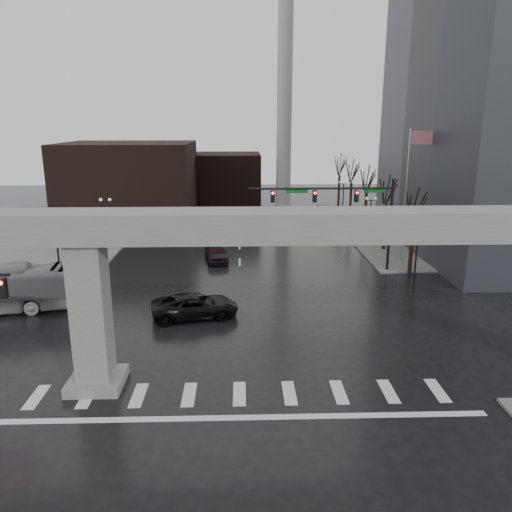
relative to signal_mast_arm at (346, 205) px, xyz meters
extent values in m
plane|color=black|center=(-8.99, -18.80, -5.83)|extent=(160.00, 160.00, 0.00)
cube|color=slate|center=(17.01, 17.20, -5.75)|extent=(28.00, 36.00, 0.15)
cube|color=slate|center=(-34.99, 17.20, -5.75)|extent=(28.00, 36.00, 0.15)
cube|color=gray|center=(-8.99, -18.80, 2.17)|extent=(48.00, 2.20, 1.40)
cube|color=gray|center=(-15.99, -18.80, -2.18)|extent=(1.60, 1.60, 7.30)
cube|color=gray|center=(-15.99, -18.80, -5.58)|extent=(2.60, 2.60, 0.50)
cube|color=black|center=(-22.99, 23.20, -0.83)|extent=(16.00, 14.00, 10.00)
cube|color=black|center=(-10.99, 33.20, -1.83)|extent=(10.00, 10.00, 8.00)
cylinder|color=#BABAB6|center=(-2.99, 27.20, 9.17)|extent=(2.00, 2.00, 30.00)
cylinder|color=gray|center=(-2.99, 27.20, -5.23)|extent=(3.60, 3.60, 1.20)
cylinder|color=black|center=(3.81, 0.00, -1.83)|extent=(0.24, 0.24, 8.00)
cylinder|color=black|center=(-2.19, 0.00, 1.37)|extent=(12.00, 0.18, 0.18)
cube|color=black|center=(0.81, 0.00, 0.72)|extent=(0.35, 0.30, 1.00)
cube|color=black|center=(-2.69, 0.00, 0.72)|extent=(0.35, 0.30, 1.00)
cube|color=black|center=(-6.19, 0.00, 0.72)|extent=(0.35, 0.30, 1.00)
sphere|color=#FF0C05|center=(0.81, -0.18, 1.02)|extent=(0.20, 0.20, 0.20)
cube|color=#0D5B18|center=(2.31, 0.00, 1.17)|extent=(1.80, 0.05, 0.35)
cube|color=#0D5B18|center=(-4.19, 0.00, 1.17)|extent=(1.80, 0.05, 0.35)
cube|color=black|center=(-20.19, -18.30, -0.88)|extent=(0.35, 0.30, 1.00)
cylinder|color=silver|center=(6.01, 3.20, 0.17)|extent=(0.12, 0.12, 12.00)
cube|color=red|center=(7.01, 3.20, 5.37)|extent=(2.00, 0.03, 1.20)
cylinder|color=black|center=(4.51, -4.80, -3.43)|extent=(0.14, 0.14, 4.80)
cube|color=black|center=(4.51, -4.80, -1.08)|extent=(0.90, 0.06, 0.06)
sphere|color=silver|center=(4.06, -4.80, -0.88)|extent=(0.32, 0.32, 0.32)
sphere|color=silver|center=(4.96, -4.80, -0.88)|extent=(0.32, 0.32, 0.32)
cylinder|color=black|center=(4.51, 9.20, -3.43)|extent=(0.14, 0.14, 4.80)
cube|color=black|center=(4.51, 9.20, -1.08)|extent=(0.90, 0.06, 0.06)
sphere|color=silver|center=(4.06, 9.20, -0.88)|extent=(0.32, 0.32, 0.32)
sphere|color=silver|center=(4.96, 9.20, -0.88)|extent=(0.32, 0.32, 0.32)
cylinder|color=black|center=(4.51, 23.20, -3.43)|extent=(0.14, 0.14, 4.80)
cube|color=black|center=(4.51, 23.20, -1.08)|extent=(0.90, 0.06, 0.06)
sphere|color=silver|center=(4.06, 23.20, -0.88)|extent=(0.32, 0.32, 0.32)
sphere|color=silver|center=(4.96, 23.20, -0.88)|extent=(0.32, 0.32, 0.32)
cylinder|color=black|center=(-22.49, -4.80, -3.43)|extent=(0.14, 0.14, 4.80)
cube|color=black|center=(-22.49, -4.80, -1.08)|extent=(0.90, 0.06, 0.06)
sphere|color=silver|center=(-22.94, -4.80, -0.88)|extent=(0.32, 0.32, 0.32)
sphere|color=silver|center=(-22.04, -4.80, -0.88)|extent=(0.32, 0.32, 0.32)
cylinder|color=black|center=(-22.49, 9.20, -3.43)|extent=(0.14, 0.14, 4.80)
cube|color=black|center=(-22.49, 9.20, -1.08)|extent=(0.90, 0.06, 0.06)
sphere|color=silver|center=(-22.94, 9.20, -0.88)|extent=(0.32, 0.32, 0.32)
sphere|color=silver|center=(-22.04, 9.20, -0.88)|extent=(0.32, 0.32, 0.32)
cylinder|color=black|center=(-22.49, 23.20, -3.43)|extent=(0.14, 0.14, 4.80)
cube|color=black|center=(-22.49, 23.20, -1.08)|extent=(0.90, 0.06, 0.06)
sphere|color=silver|center=(-22.94, 23.20, -0.88)|extent=(0.32, 0.32, 0.32)
sphere|color=silver|center=(-22.04, 23.20, -0.88)|extent=(0.32, 0.32, 0.32)
cylinder|color=black|center=(5.51, -0.80, -3.55)|extent=(0.34, 0.34, 4.55)
cylinder|color=black|center=(5.51, -0.80, 0.18)|extent=(0.12, 1.52, 2.98)
cylinder|color=black|center=(6.01, -0.55, -0.05)|extent=(0.83, 1.14, 2.51)
cylinder|color=black|center=(5.51, 7.20, -3.50)|extent=(0.34, 0.34, 4.66)
cylinder|color=black|center=(5.51, 7.20, 0.32)|extent=(0.12, 1.55, 3.05)
cylinder|color=black|center=(6.01, 7.45, 0.08)|extent=(0.85, 1.16, 2.57)
cylinder|color=black|center=(5.51, 15.20, -3.45)|extent=(0.34, 0.34, 4.76)
cylinder|color=black|center=(5.51, 15.20, 0.46)|extent=(0.12, 1.59, 3.11)
cylinder|color=black|center=(6.01, 15.45, 0.22)|extent=(0.86, 1.18, 2.62)
cylinder|color=black|center=(5.51, 23.20, -3.40)|extent=(0.34, 0.34, 4.87)
cylinder|color=black|center=(5.51, 23.20, 0.60)|extent=(0.12, 1.62, 3.18)
cylinder|color=black|center=(6.01, 23.45, 0.35)|extent=(0.88, 1.20, 2.68)
cylinder|color=black|center=(5.51, 31.20, -3.34)|extent=(0.34, 0.34, 4.97)
cylinder|color=black|center=(5.51, 31.20, 0.74)|extent=(0.12, 1.65, 3.25)
cylinder|color=black|center=(6.01, 31.45, 0.48)|extent=(0.89, 1.23, 2.74)
imported|color=black|center=(-11.93, -10.06, -5.04)|extent=(6.10, 3.69, 1.58)
imported|color=black|center=(-11.17, 3.76, -5.02)|extent=(2.62, 4.96, 1.61)
camera|label=1|loc=(-8.86, -41.10, 6.80)|focal=35.00mm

